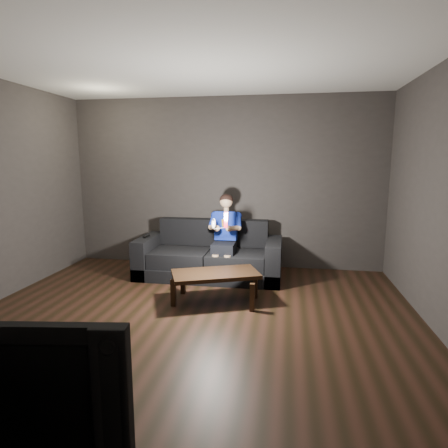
# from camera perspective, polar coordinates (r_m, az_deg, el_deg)

# --- Properties ---
(floor) EXTENTS (5.00, 5.00, 0.00)m
(floor) POSITION_cam_1_polar(r_m,az_deg,el_deg) (3.98, -6.09, -15.96)
(floor) COLOR black
(floor) RESTS_ON ground
(back_wall) EXTENTS (5.00, 0.04, 2.70)m
(back_wall) POSITION_cam_1_polar(r_m,az_deg,el_deg) (6.04, 0.09, 6.24)
(back_wall) COLOR #36312F
(back_wall) RESTS_ON ground
(ceiling) EXTENTS (5.00, 5.00, 0.02)m
(ceiling) POSITION_cam_1_polar(r_m,az_deg,el_deg) (3.71, -6.92, 24.97)
(ceiling) COLOR silver
(ceiling) RESTS_ON back_wall
(sofa) EXTENTS (2.11, 0.91, 0.81)m
(sofa) POSITION_cam_1_polar(r_m,az_deg,el_deg) (5.60, -2.19, -5.29)
(sofa) COLOR black
(sofa) RESTS_ON floor
(child) EXTENTS (0.47, 0.58, 1.16)m
(child) POSITION_cam_1_polar(r_m,az_deg,el_deg) (5.41, 0.16, -0.95)
(child) COLOR black
(child) RESTS_ON sofa
(wii_remote_red) EXTENTS (0.05, 0.08, 0.22)m
(wii_remote_red) POSITION_cam_1_polar(r_m,az_deg,el_deg) (4.92, 0.32, 0.64)
(wii_remote_red) COLOR red
(wii_remote_red) RESTS_ON child
(nunchuk_white) EXTENTS (0.06, 0.09, 0.15)m
(nunchuk_white) POSITION_cam_1_polar(r_m,az_deg,el_deg) (4.97, -1.58, 0.10)
(nunchuk_white) COLOR white
(nunchuk_white) RESTS_ON child
(wii_remote_black) EXTENTS (0.05, 0.16, 0.03)m
(wii_remote_black) POSITION_cam_1_polar(r_m,az_deg,el_deg) (5.72, -11.71, -1.85)
(wii_remote_black) COLOR black
(wii_remote_black) RESTS_ON sofa
(coffee_table) EXTENTS (1.15, 0.87, 0.38)m
(coffee_table) POSITION_cam_1_polar(r_m,az_deg,el_deg) (4.59, -1.31, -7.96)
(coffee_table) COLOR black
(coffee_table) RESTS_ON floor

